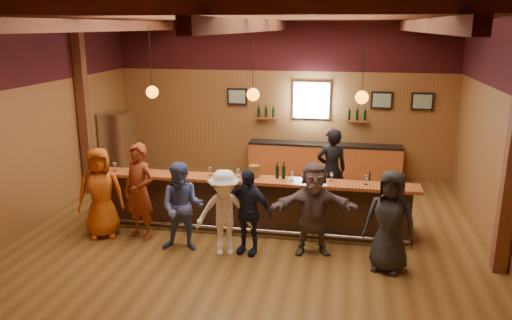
% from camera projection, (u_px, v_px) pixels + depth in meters
% --- Properties ---
extents(room, '(9.04, 9.00, 4.52)m').
position_uv_depth(room, '(254.00, 67.00, 9.26)').
color(room, brown).
rests_on(room, ground).
extents(bar_counter, '(6.30, 1.07, 1.11)m').
position_uv_depth(bar_counter, '(255.00, 202.00, 10.05)').
color(bar_counter, black).
rests_on(bar_counter, ground).
extents(back_bar_cabinet, '(4.00, 0.52, 0.95)m').
position_uv_depth(back_bar_cabinet, '(324.00, 161.00, 13.24)').
color(back_bar_cabinet, '#9C451C').
rests_on(back_bar_cabinet, ground).
extents(window, '(0.95, 0.09, 0.95)m').
position_uv_depth(window, '(311.00, 100.00, 13.11)').
color(window, silver).
rests_on(window, room).
extents(framed_pictures, '(5.35, 0.05, 0.45)m').
position_uv_depth(framed_pictures, '(345.00, 99.00, 12.94)').
color(framed_pictures, black).
rests_on(framed_pictures, room).
extents(wine_shelves, '(3.00, 0.18, 0.30)m').
position_uv_depth(wine_shelves, '(311.00, 117.00, 13.16)').
color(wine_shelves, '#9C451C').
rests_on(wine_shelves, room).
extents(pendant_lights, '(4.24, 0.24, 1.37)m').
position_uv_depth(pendant_lights, '(253.00, 94.00, 9.34)').
color(pendant_lights, black).
rests_on(pendant_lights, room).
extents(stainless_fridge, '(0.70, 0.70, 1.80)m').
position_uv_depth(stainless_fridge, '(118.00, 147.00, 13.01)').
color(stainless_fridge, silver).
rests_on(stainless_fridge, ground).
extents(customer_orange, '(1.00, 0.84, 1.75)m').
position_uv_depth(customer_orange, '(101.00, 193.00, 9.48)').
color(customer_orange, '#BD5311').
rests_on(customer_orange, ground).
extents(customer_redvest, '(0.78, 0.64, 1.85)m').
position_uv_depth(customer_redvest, '(139.00, 191.00, 9.40)').
color(customer_redvest, maroon).
rests_on(customer_redvest, ground).
extents(customer_denim, '(0.84, 0.68, 1.64)m').
position_uv_depth(customer_denim, '(182.00, 207.00, 8.91)').
color(customer_denim, '#485791').
rests_on(customer_denim, ground).
extents(customer_white, '(1.11, 0.79, 1.56)m').
position_uv_depth(customer_white, '(224.00, 213.00, 8.74)').
color(customer_white, white).
rests_on(customer_white, ground).
extents(customer_navy, '(0.98, 0.59, 1.56)m').
position_uv_depth(customer_navy, '(247.00, 212.00, 8.79)').
color(customer_navy, '#1A1F35').
rests_on(customer_navy, ground).
extents(customer_brown, '(1.63, 0.77, 1.69)m').
position_uv_depth(customer_brown, '(313.00, 209.00, 8.76)').
color(customer_brown, '#60504D').
rests_on(customer_brown, ground).
extents(customer_dark, '(0.97, 0.79, 1.72)m').
position_uv_depth(customer_dark, '(390.00, 221.00, 8.14)').
color(customer_dark, black).
rests_on(customer_dark, ground).
extents(bartender, '(0.77, 0.62, 1.83)m').
position_uv_depth(bartender, '(331.00, 170.00, 10.86)').
color(bartender, black).
rests_on(bartender, ground).
extents(ice_bucket, '(0.21, 0.21, 0.23)m').
position_uv_depth(ice_bucket, '(254.00, 171.00, 9.66)').
color(ice_bucket, brown).
rests_on(ice_bucket, bar_counter).
extents(bottle_a, '(0.07, 0.07, 0.32)m').
position_uv_depth(bottle_a, '(277.00, 172.00, 9.58)').
color(bottle_a, black).
rests_on(bottle_a, bar_counter).
extents(bottle_b, '(0.07, 0.07, 0.33)m').
position_uv_depth(bottle_b, '(284.00, 172.00, 9.54)').
color(bottle_b, black).
rests_on(bottle_b, bar_counter).
extents(glass_a, '(0.09, 0.09, 0.19)m').
position_uv_depth(glass_a, '(114.00, 165.00, 10.03)').
color(glass_a, silver).
rests_on(glass_a, bar_counter).
extents(glass_b, '(0.08, 0.08, 0.18)m').
position_uv_depth(glass_b, '(141.00, 167.00, 9.89)').
color(glass_b, silver).
rests_on(glass_b, bar_counter).
extents(glass_c, '(0.09, 0.09, 0.20)m').
position_uv_depth(glass_c, '(182.00, 167.00, 9.84)').
color(glass_c, silver).
rests_on(glass_c, bar_counter).
extents(glass_d, '(0.08, 0.08, 0.18)m').
position_uv_depth(glass_d, '(210.00, 169.00, 9.73)').
color(glass_d, silver).
rests_on(glass_d, bar_counter).
extents(glass_e, '(0.08, 0.08, 0.17)m').
position_uv_depth(glass_e, '(238.00, 171.00, 9.63)').
color(glass_e, silver).
rests_on(glass_e, bar_counter).
extents(glass_f, '(0.08, 0.08, 0.18)m').
position_uv_depth(glass_f, '(292.00, 174.00, 9.41)').
color(glass_f, silver).
rests_on(glass_f, bar_counter).
extents(glass_g, '(0.08, 0.08, 0.18)m').
position_uv_depth(glass_g, '(331.00, 175.00, 9.39)').
color(glass_g, silver).
rests_on(glass_g, bar_counter).
extents(glass_h, '(0.08, 0.08, 0.19)m').
position_uv_depth(glass_h, '(366.00, 177.00, 9.19)').
color(glass_h, silver).
rests_on(glass_h, bar_counter).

